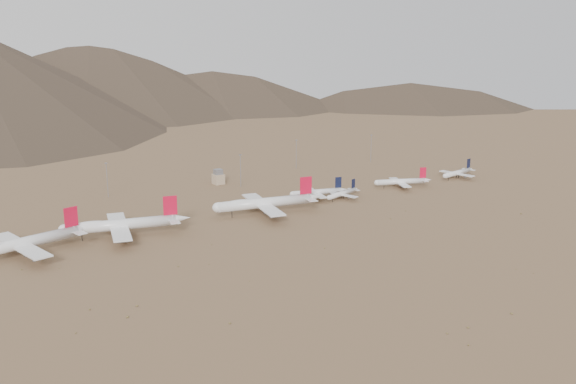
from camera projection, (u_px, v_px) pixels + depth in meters
ground at (261, 228)px, 395.85m from camera, size 3000.00×3000.00×0.00m
widebody_west at (23, 243)px, 343.90m from camera, size 72.93×57.32×22.00m
widebody_centre at (121, 224)px, 376.00m from camera, size 74.94×58.99×22.65m
widebody_east at (265, 203)px, 423.51m from camera, size 76.70×60.00×23.00m
narrowbody_a at (318, 192)px, 464.74m from camera, size 43.76×32.23×14.70m
narrowbody_b at (343, 193)px, 464.05m from camera, size 36.19×26.86×12.31m
narrowbody_c at (402, 181)px, 496.33m from camera, size 44.42×33.32×15.45m
narrowbody_d at (458, 173)px, 529.57m from camera, size 42.65×31.18×14.20m
control_tower at (218, 177)px, 508.46m from camera, size 8.00×8.00×12.00m
mast_west at (107, 178)px, 466.10m from camera, size 2.00×0.60×25.70m
mast_centre at (241, 169)px, 497.63m from camera, size 2.00×0.60×25.70m
mast_east at (296, 153)px, 564.70m from camera, size 2.00×0.60×25.70m
mast_far_east at (371, 147)px, 592.17m from camera, size 2.00×0.60×25.70m
desert_scrub at (372, 274)px, 319.40m from camera, size 439.52×181.99×0.92m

